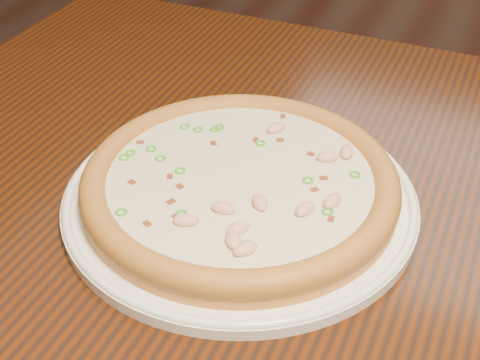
% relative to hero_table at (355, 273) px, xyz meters
% --- Properties ---
extents(ground, '(9.00, 9.00, 0.00)m').
position_rel_hero_table_xyz_m(ground, '(-0.26, 0.52, -0.65)').
color(ground, black).
extents(hero_table, '(1.20, 0.80, 0.75)m').
position_rel_hero_table_xyz_m(hero_table, '(0.00, 0.00, 0.00)').
color(hero_table, black).
rests_on(hero_table, ground).
extents(plate, '(0.36, 0.36, 0.02)m').
position_rel_hero_table_xyz_m(plate, '(-0.12, -0.05, 0.11)').
color(plate, white).
rests_on(plate, hero_table).
extents(pizza, '(0.32, 0.32, 0.03)m').
position_rel_hero_table_xyz_m(pizza, '(-0.12, -0.05, 0.13)').
color(pizza, '#D28B3B').
rests_on(pizza, plate).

